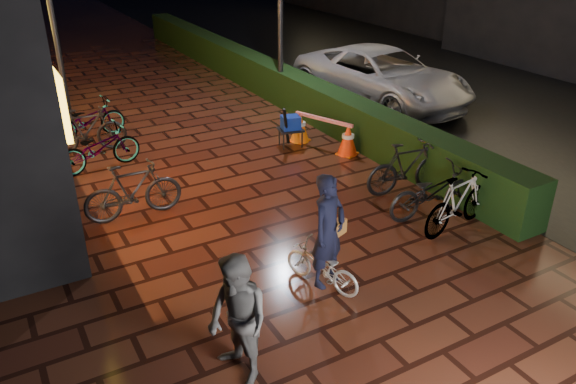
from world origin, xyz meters
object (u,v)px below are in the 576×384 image
bystander_person (238,321)px  van (382,76)px  traffic_barrier (323,133)px  cyclist (325,248)px  cart_assembly (290,124)px

bystander_person → van: bearing=124.3°
van → traffic_barrier: van is taller
bystander_person → traffic_barrier: 7.46m
cyclist → cart_assembly: (2.34, 5.12, -0.14)m
van → cyclist: 9.31m
van → traffic_barrier: (-3.36, -2.15, -0.41)m
bystander_person → cart_assembly: bystander_person is taller
cyclist → van: bearing=47.1°
cyclist → cart_assembly: bearing=65.4°
traffic_barrier → cart_assembly: (-0.64, 0.44, 0.18)m
cyclist → traffic_barrier: (2.98, 4.68, -0.31)m
bystander_person → cart_assembly: size_ratio=1.56×
traffic_barrier → cart_assembly: bearing=145.2°
bystander_person → cart_assembly: (4.17, 6.13, -0.28)m
cyclist → cart_assembly: cyclist is taller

